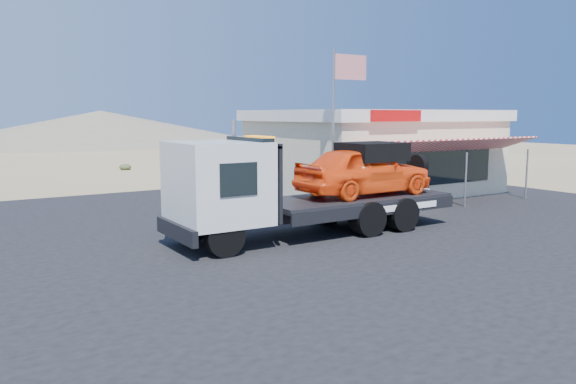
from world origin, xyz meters
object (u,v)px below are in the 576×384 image
at_px(white_sedan, 390,196).
at_px(flagpole, 338,113).
at_px(tow_truck, 310,182).
at_px(jerky_store, 373,150).

xyz_separation_m(white_sedan, flagpole, (-1.87, 0.80, 3.06)).
bearing_deg(tow_truck, white_sedan, 17.19).
xyz_separation_m(white_sedan, jerky_store, (3.69, 5.27, 1.29)).
distance_m(jerky_store, flagpole, 7.36).
distance_m(tow_truck, flagpole, 4.14).
bearing_deg(jerky_store, tow_truck, -141.20).
relative_size(tow_truck, flagpole, 1.54).
bearing_deg(white_sedan, jerky_store, -53.36).
distance_m(white_sedan, flagpole, 3.68).
bearing_deg(jerky_store, white_sedan, -125.00).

